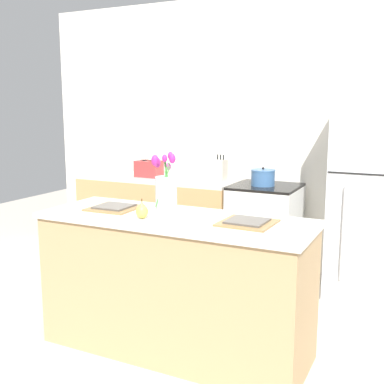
# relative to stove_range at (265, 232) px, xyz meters

# --- Properties ---
(ground_plane) EXTENTS (10.00, 10.00, 0.00)m
(ground_plane) POSITION_rel_stove_range_xyz_m (-0.10, -1.60, -0.45)
(ground_plane) COLOR beige
(back_wall) EXTENTS (5.20, 0.08, 2.70)m
(back_wall) POSITION_rel_stove_range_xyz_m (-0.10, 0.40, 0.90)
(back_wall) COLOR silver
(back_wall) RESTS_ON ground_plane
(kitchen_island) EXTENTS (1.80, 0.66, 0.92)m
(kitchen_island) POSITION_rel_stove_range_xyz_m (-0.10, -1.60, 0.01)
(kitchen_island) COLOR tan
(kitchen_island) RESTS_ON ground_plane
(back_counter) EXTENTS (1.68, 0.60, 0.90)m
(back_counter) POSITION_rel_stove_range_xyz_m (-1.16, 0.00, 0.00)
(back_counter) COLOR tan
(back_counter) RESTS_ON ground_plane
(stove_range) EXTENTS (0.60, 0.61, 0.90)m
(stove_range) POSITION_rel_stove_range_xyz_m (0.00, 0.00, 0.00)
(stove_range) COLOR silver
(stove_range) RESTS_ON ground_plane
(refrigerator) EXTENTS (0.68, 0.67, 1.77)m
(refrigerator) POSITION_rel_stove_range_xyz_m (0.95, 0.00, 0.44)
(refrigerator) COLOR silver
(refrigerator) RESTS_ON ground_plane
(flower_vase) EXTENTS (0.15, 0.19, 0.42)m
(flower_vase) POSITION_rel_stove_range_xyz_m (-0.15, -1.63, 0.63)
(flower_vase) COLOR silver
(flower_vase) RESTS_ON kitchen_island
(pear_figurine) EXTENTS (0.08, 0.08, 0.13)m
(pear_figurine) POSITION_rel_stove_range_xyz_m (-0.26, -1.74, 0.52)
(pear_figurine) COLOR #E5CC4C
(pear_figurine) RESTS_ON kitchen_island
(plate_setting_left) EXTENTS (0.33, 0.33, 0.02)m
(plate_setting_left) POSITION_rel_stove_range_xyz_m (-0.59, -1.58, 0.48)
(plate_setting_left) COLOR olive
(plate_setting_left) RESTS_ON kitchen_island
(plate_setting_right) EXTENTS (0.33, 0.33, 0.02)m
(plate_setting_right) POSITION_rel_stove_range_xyz_m (0.39, -1.58, 0.48)
(plate_setting_right) COLOR olive
(plate_setting_right) RESTS_ON kitchen_island
(toaster) EXTENTS (0.28, 0.18, 0.17)m
(toaster) POSITION_rel_stove_range_xyz_m (-1.26, -0.02, 0.53)
(toaster) COLOR red
(toaster) RESTS_ON back_counter
(cooking_pot) EXTENTS (0.23, 0.23, 0.17)m
(cooking_pot) POSITION_rel_stove_range_xyz_m (-0.02, -0.02, 0.52)
(cooking_pot) COLOR #386093
(cooking_pot) RESTS_ON stove_range
(knife_block) EXTENTS (0.10, 0.14, 0.27)m
(knife_block) POSITION_rel_stove_range_xyz_m (-0.45, -0.03, 0.56)
(knife_block) COLOR beige
(knife_block) RESTS_ON back_counter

